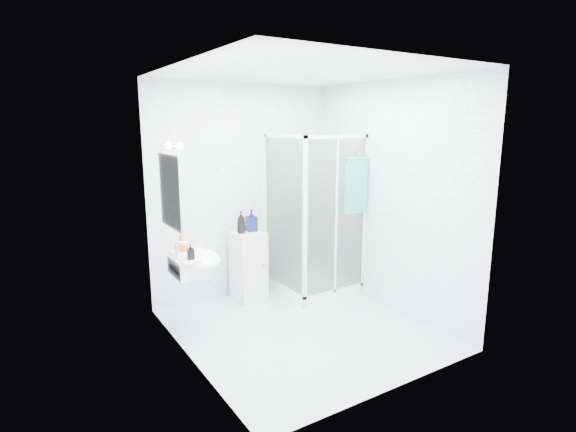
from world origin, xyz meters
TOP-DOWN VIEW (x-y plane):
  - room at (0.00, 0.00)m, footprint 2.40×2.60m
  - shower_enclosure at (0.67, 0.77)m, footprint 0.90×0.95m
  - wall_basin at (-0.99, 0.45)m, footprint 0.46×0.56m
  - mirror at (-1.19, 0.45)m, footprint 0.02×0.60m
  - vanity_lights at (-1.14, 0.45)m, footprint 0.10×0.40m
  - wall_hooks at (-0.25, 1.26)m, footprint 0.23×0.06m
  - storage_cabinet at (-0.09, 1.03)m, footprint 0.38×0.39m
  - hand_towel at (1.00, 0.36)m, footprint 0.31×0.05m
  - shampoo_bottle_a at (-0.17, 1.04)m, footprint 0.11×0.11m
  - shampoo_bottle_b at (-0.02, 1.07)m, footprint 0.13×0.13m
  - soap_dispenser_orange at (-1.07, 0.56)m, footprint 0.18×0.18m
  - soap_dispenser_black at (-1.07, 0.30)m, footprint 0.08×0.08m

SIDE VIEW (x-z plane):
  - storage_cabinet at x=-0.09m, z-range 0.00..0.85m
  - shower_enclosure at x=0.67m, z-range -0.55..1.45m
  - wall_basin at x=-0.99m, z-range 0.62..0.97m
  - soap_dispenser_black at x=-1.07m, z-range 0.86..1.01m
  - soap_dispenser_orange at x=-1.07m, z-range 0.86..1.04m
  - shampoo_bottle_b at x=-0.02m, z-range 0.85..1.11m
  - shampoo_bottle_a at x=-0.17m, z-range 0.85..1.11m
  - room at x=0.00m, z-range 0.00..2.60m
  - hand_towel at x=1.00m, z-range 1.10..1.76m
  - mirror at x=-1.19m, z-range 1.15..1.85m
  - wall_hooks at x=-0.25m, z-range 1.60..1.64m
  - vanity_lights at x=-1.14m, z-range 1.88..1.96m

